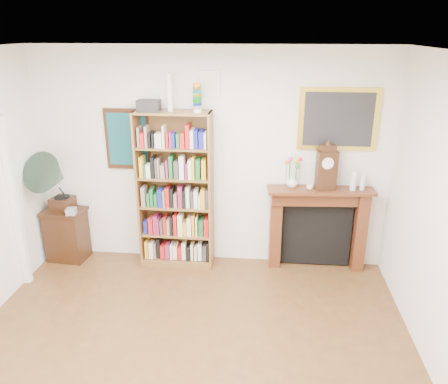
# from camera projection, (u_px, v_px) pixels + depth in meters

# --- Properties ---
(room) EXTENTS (4.51, 5.01, 2.81)m
(room) POSITION_uv_depth(u_px,v_px,m) (168.00, 256.00, 3.22)
(room) COLOR #542F19
(room) RESTS_ON ground
(teal_poster) EXTENTS (0.58, 0.04, 0.78)m
(teal_poster) POSITION_uv_depth(u_px,v_px,m) (128.00, 139.00, 5.54)
(teal_poster) COLOR black
(teal_poster) RESTS_ON back_wall
(small_picture) EXTENTS (0.26, 0.04, 0.30)m
(small_picture) POSITION_uv_depth(u_px,v_px,m) (209.00, 84.00, 5.20)
(small_picture) COLOR white
(small_picture) RESTS_ON back_wall
(gilt_painting) EXTENTS (0.95, 0.04, 0.75)m
(gilt_painting) POSITION_uv_depth(u_px,v_px,m) (338.00, 119.00, 5.20)
(gilt_painting) COLOR gold
(gilt_painting) RESTS_ON back_wall
(bookshelf) EXTENTS (0.94, 0.35, 2.35)m
(bookshelf) POSITION_uv_depth(u_px,v_px,m) (175.00, 183.00, 5.50)
(bookshelf) COLOR brown
(bookshelf) RESTS_ON floor
(side_cabinet) EXTENTS (0.56, 0.43, 0.72)m
(side_cabinet) POSITION_uv_depth(u_px,v_px,m) (67.00, 234.00, 5.89)
(side_cabinet) COLOR black
(side_cabinet) RESTS_ON floor
(fireplace) EXTENTS (1.33, 0.40, 1.11)m
(fireplace) POSITION_uv_depth(u_px,v_px,m) (318.00, 221.00, 5.60)
(fireplace) COLOR #441B0F
(fireplace) RESTS_ON floor
(gramophone) EXTENTS (0.63, 0.73, 0.85)m
(gramophone) POSITION_uv_depth(u_px,v_px,m) (54.00, 178.00, 5.50)
(gramophone) COLOR black
(gramophone) RESTS_ON side_cabinet
(cd_stack) EXTENTS (0.14, 0.14, 0.08)m
(cd_stack) POSITION_uv_depth(u_px,v_px,m) (71.00, 211.00, 5.61)
(cd_stack) COLOR #AFAFBB
(cd_stack) RESTS_ON side_cabinet
(mantel_clock) EXTENTS (0.26, 0.18, 0.56)m
(mantel_clock) POSITION_uv_depth(u_px,v_px,m) (327.00, 168.00, 5.28)
(mantel_clock) COLOR black
(mantel_clock) RESTS_ON fireplace
(flower_vase) EXTENTS (0.16, 0.16, 0.15)m
(flower_vase) POSITION_uv_depth(u_px,v_px,m) (292.00, 181.00, 5.42)
(flower_vase) COLOR silver
(flower_vase) RESTS_ON fireplace
(teacup) EXTENTS (0.09, 0.09, 0.06)m
(teacup) POSITION_uv_depth(u_px,v_px,m) (310.00, 187.00, 5.35)
(teacup) COLOR white
(teacup) RESTS_ON fireplace
(bottle_left) EXTENTS (0.07, 0.07, 0.24)m
(bottle_left) POSITION_uv_depth(u_px,v_px,m) (353.00, 181.00, 5.30)
(bottle_left) COLOR silver
(bottle_left) RESTS_ON fireplace
(bottle_right) EXTENTS (0.06, 0.06, 0.20)m
(bottle_right) POSITION_uv_depth(u_px,v_px,m) (363.00, 182.00, 5.32)
(bottle_right) COLOR silver
(bottle_right) RESTS_ON fireplace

